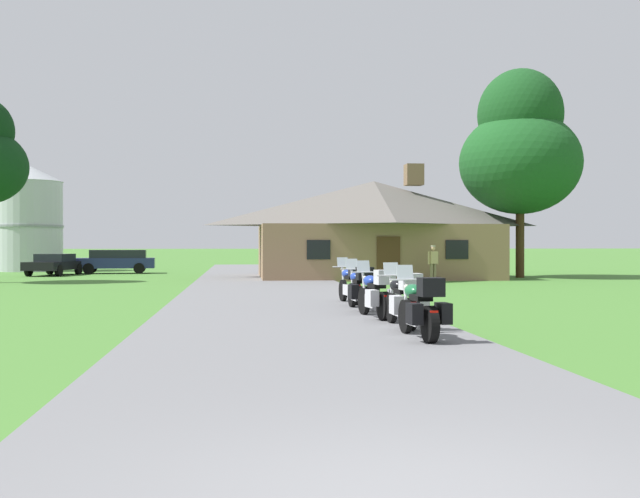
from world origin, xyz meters
name	(u,v)px	position (x,y,z in m)	size (l,w,h in m)	color
ground_plane	(276,298)	(0.00, 20.00, 0.00)	(500.00, 500.00, 0.00)	#42752D
asphalt_driveway	(279,301)	(0.00, 18.00, 0.03)	(6.40, 80.00, 0.06)	slate
motorcycle_green_nearest_to_camera	(421,309)	(2.04, 8.42, 0.61)	(0.80, 2.08, 1.30)	black
motorcycle_black_second_in_row	(404,301)	(2.14, 10.32, 0.61)	(0.77, 2.08, 1.30)	black
motorcycle_blue_third_in_row	(377,294)	(1.95, 12.29, 0.61)	(0.92, 2.08, 1.30)	black
motorcycle_blue_fourth_in_row	(360,289)	(1.90, 14.44, 0.61)	(0.79, 2.08, 1.30)	black
motorcycle_blue_farthest_in_row	(351,284)	(1.98, 16.64, 0.62)	(0.72, 2.08, 1.30)	black
stone_lodge	(374,228)	(5.76, 34.11, 2.58)	(12.44, 8.20, 5.91)	#896B4C
bystander_tan_shirt_near_lodge	(433,262)	(7.57, 28.97, 0.95)	(0.52, 0.33, 1.69)	#75664C
tree_right_of_lodge	(520,148)	(13.37, 33.52, 6.73)	(6.30, 6.30, 10.87)	#422D19
metal_silo_distant	(29,218)	(-14.75, 46.14, 3.42)	(4.32, 4.32, 6.84)	#B2B7BC
parked_navy_suv_far_left	(116,260)	(-8.47, 41.30, 0.78)	(4.74, 2.21, 1.40)	navy
parked_black_sedan_far_left	(54,264)	(-11.46, 38.92, 0.64)	(2.62, 4.48, 1.20)	black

